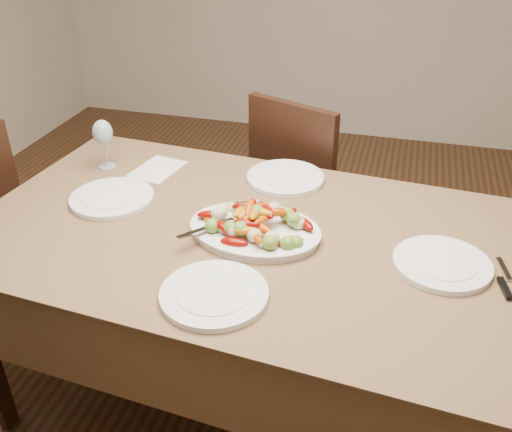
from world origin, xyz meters
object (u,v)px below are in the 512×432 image
at_px(dining_table, 256,324).
at_px(plate_far, 285,178).
at_px(plate_left, 112,198).
at_px(serving_platter, 255,232).
at_px(plate_right, 442,264).
at_px(chair_far, 313,190).
at_px(plate_near, 214,294).
at_px(wine_glass, 104,143).

xyz_separation_m(dining_table, plate_far, (0.01, 0.38, 0.39)).
bearing_deg(plate_left, serving_platter, -8.80).
height_order(plate_right, plate_far, same).
distance_m(chair_far, plate_near, 1.23).
bearing_deg(wine_glass, plate_near, -44.42).
bearing_deg(plate_left, wine_glass, 121.20).
bearing_deg(plate_right, plate_left, 174.64).
relative_size(chair_far, plate_near, 3.24).
relative_size(plate_left, plate_right, 1.03).
xyz_separation_m(chair_far, plate_left, (-0.58, -0.78, 0.29)).
relative_size(chair_far, plate_left, 3.30).
height_order(plate_left, plate_right, same).
bearing_deg(chair_far, plate_far, 108.87).
xyz_separation_m(chair_far, serving_platter, (-0.04, -0.87, 0.30)).
bearing_deg(plate_near, plate_far, 87.44).
bearing_deg(dining_table, plate_right, -3.44).
height_order(serving_platter, plate_right, serving_platter).
relative_size(plate_right, wine_glass, 1.37).
height_order(serving_platter, plate_left, serving_platter).
distance_m(dining_table, plate_left, 0.67).
xyz_separation_m(plate_near, wine_glass, (-0.66, 0.64, 0.09)).
xyz_separation_m(serving_platter, plate_left, (-0.54, 0.08, -0.00)).
height_order(serving_platter, plate_near, serving_platter).
relative_size(dining_table, plate_left, 6.39).
xyz_separation_m(serving_platter, plate_near, (-0.02, -0.33, -0.00)).
distance_m(plate_far, plate_near, 0.72).
bearing_deg(dining_table, chair_far, 87.32).
xyz_separation_m(chair_far, wine_glass, (-0.72, -0.55, 0.39)).
height_order(serving_platter, wine_glass, wine_glass).
xyz_separation_m(plate_right, plate_near, (-0.59, -0.31, 0.00)).
xyz_separation_m(plate_far, plate_near, (-0.03, -0.72, 0.00)).
distance_m(plate_left, plate_near, 0.66).
bearing_deg(plate_near, chair_far, 86.96).
bearing_deg(chair_far, serving_platter, 110.01).
height_order(chair_far, plate_far, chair_far).
bearing_deg(plate_left, plate_right, -5.36).
height_order(chair_far, plate_right, chair_far).
distance_m(dining_table, plate_far, 0.54).
relative_size(dining_table, plate_near, 6.28).
distance_m(dining_table, wine_glass, 0.89).
bearing_deg(plate_right, chair_far, 120.70).
bearing_deg(serving_platter, plate_left, 171.20).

